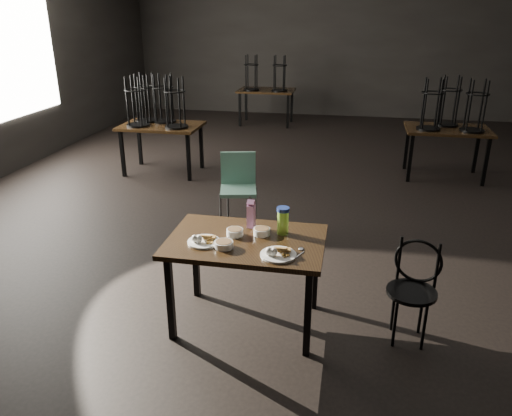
% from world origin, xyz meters
% --- Properties ---
extents(room, '(12.00, 12.04, 3.22)m').
position_xyz_m(room, '(-0.06, 0.01, 2.33)').
color(room, black).
rests_on(room, ground).
extents(main_table, '(1.20, 0.80, 0.75)m').
position_xyz_m(main_table, '(-0.57, -2.65, 0.67)').
color(main_table, black).
rests_on(main_table, ground).
extents(plate_left, '(0.25, 0.25, 0.08)m').
position_xyz_m(plate_left, '(-0.87, -2.78, 0.77)').
color(plate_left, white).
rests_on(plate_left, main_table).
extents(plate_right, '(0.26, 0.26, 0.08)m').
position_xyz_m(plate_right, '(-0.28, -2.88, 0.77)').
color(plate_right, white).
rests_on(plate_right, main_table).
extents(bowl_near, '(0.13, 0.13, 0.05)m').
position_xyz_m(bowl_near, '(-0.67, -2.60, 0.78)').
color(bowl_near, white).
rests_on(bowl_near, main_table).
extents(bowl_far, '(0.13, 0.13, 0.05)m').
position_xyz_m(bowl_far, '(-0.46, -2.55, 0.78)').
color(bowl_far, white).
rests_on(bowl_far, main_table).
extents(bowl_big, '(0.14, 0.14, 0.05)m').
position_xyz_m(bowl_big, '(-0.70, -2.83, 0.78)').
color(bowl_big, white).
rests_on(bowl_big, main_table).
extents(juice_carton, '(0.06, 0.07, 0.24)m').
position_xyz_m(juice_carton, '(-0.57, -2.42, 0.86)').
color(juice_carton, '#951B7A').
rests_on(juice_carton, main_table).
extents(water_bottle, '(0.11, 0.11, 0.22)m').
position_xyz_m(water_bottle, '(-0.31, -2.49, 0.86)').
color(water_bottle, '#A7ED45').
rests_on(water_bottle, main_table).
extents(spoon, '(0.06, 0.19, 0.01)m').
position_xyz_m(spoon, '(-0.14, -2.76, 0.75)').
color(spoon, silver).
rests_on(spoon, main_table).
extents(bentwood_chair, '(0.41, 0.40, 0.79)m').
position_xyz_m(bentwood_chair, '(0.71, -2.58, 0.47)').
color(bentwood_chair, black).
rests_on(bentwood_chair, ground).
extents(school_chair, '(0.48, 0.48, 0.87)m').
position_xyz_m(school_chair, '(-1.06, -0.76, 0.52)').
color(school_chair, '#6EAB92').
rests_on(school_chair, ground).
extents(bg_table_left, '(1.20, 0.80, 1.48)m').
position_xyz_m(bg_table_left, '(-2.70, 1.04, 0.80)').
color(bg_table_left, black).
rests_on(bg_table_left, ground).
extents(bg_table_right, '(1.20, 0.80, 1.48)m').
position_xyz_m(bg_table_right, '(1.56, 1.59, 0.78)').
color(bg_table_right, black).
rests_on(bg_table_right, ground).
extents(bg_table_far, '(1.20, 0.80, 1.48)m').
position_xyz_m(bg_table_far, '(-1.70, 4.71, 0.75)').
color(bg_table_far, black).
rests_on(bg_table_far, ground).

